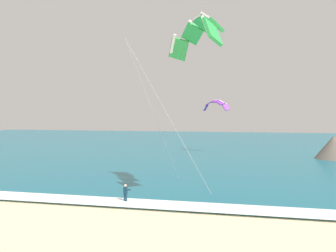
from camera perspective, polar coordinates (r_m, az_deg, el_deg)
sea at (r=87.77m, az=5.20°, el=-3.02°), size 200.00×120.00×0.20m
surf_foam at (r=30.86m, az=-9.49°, el=-12.14°), size 200.00×2.80×0.04m
surfboard at (r=30.83m, az=-6.99°, el=-12.51°), size 0.92×1.46×0.09m
kitesurfer at (r=30.63m, az=-6.98°, el=-10.84°), size 0.64×0.64×1.69m
kite_primary at (r=32.75m, az=5.02°, el=15.12°), size 8.45×8.61×15.46m
kite_distant at (r=68.31m, az=7.77°, el=3.55°), size 5.45×4.06×2.23m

